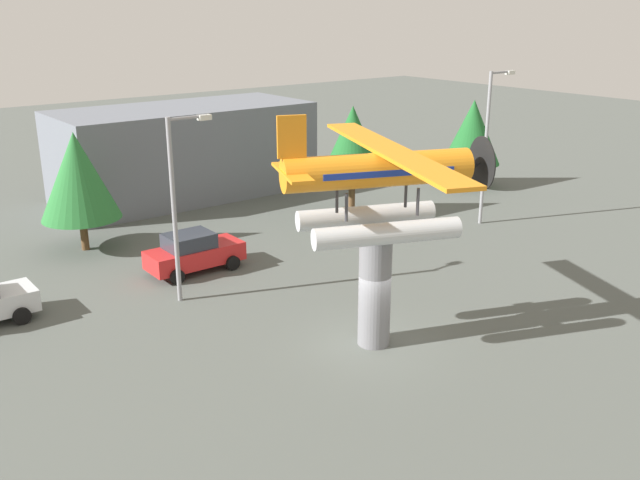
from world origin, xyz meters
TOP-DOWN VIEW (x-y plane):
  - ground_plane at (0.00, 0.00)m, footprint 140.00×140.00m
  - display_pedestal at (0.00, 0.00)m, footprint 1.10×1.10m
  - floatplane_monument at (0.12, -0.05)m, footprint 7.18×10.05m
  - car_mid_red at (-1.56, 9.97)m, footprint 4.20×2.02m
  - streetlight_primary at (-3.34, 7.45)m, footprint 1.84×0.28m
  - streetlight_secondary at (14.13, 6.95)m, footprint 1.84×0.28m
  - storefront_building at (4.38, 22.00)m, footprint 15.10×6.71m
  - tree_east at (-4.31, 15.73)m, footprint 3.67×3.67m
  - tree_center_back at (9.29, 12.13)m, footprint 3.52×3.52m
  - tree_far_east at (19.62, 12.60)m, footprint 3.62×3.62m

SIDE VIEW (x-z plane):
  - ground_plane at x=0.00m, z-range 0.00..0.00m
  - car_mid_red at x=-1.56m, z-range 0.00..1.76m
  - display_pedestal at x=0.00m, z-range 0.00..3.95m
  - storefront_building at x=4.38m, z-range 0.00..5.40m
  - tree_far_east at x=19.62m, z-range 0.76..6.32m
  - tree_east at x=-4.31m, z-range 0.77..6.42m
  - tree_center_back at x=9.29m, z-range 1.07..7.16m
  - streetlight_primary at x=-3.34m, z-range 0.62..7.85m
  - streetlight_secondary at x=14.13m, z-range 0.64..8.60m
  - floatplane_monument at x=0.12m, z-range 3.62..7.62m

